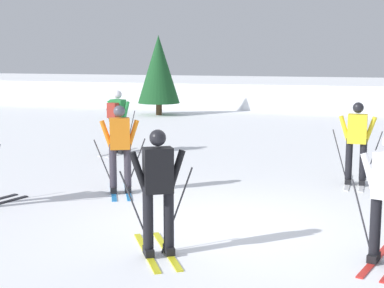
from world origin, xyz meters
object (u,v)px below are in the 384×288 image
skier_black (158,189)px  skier_orange (120,147)px  skier_green (118,119)px  skier_yellow (357,141)px  conifer_far_left (159,69)px

skier_black → skier_orange: 3.63m
skier_green → skier_yellow: (6.22, -2.05, -0.04)m
skier_orange → conifer_far_left: (-4.24, 13.81, 1.08)m
skier_green → skier_black: (3.79, -7.20, -0.04)m
conifer_far_left → skier_orange: bearing=-72.9°
skier_green → skier_yellow: 6.55m
skier_green → skier_black: 8.13m
skier_yellow → conifer_far_left: (-8.59, 11.75, 1.08)m
skier_yellow → skier_black: bearing=-115.4°
skier_black → conifer_far_left: (-6.15, 16.90, 1.08)m
skier_yellow → skier_orange: (-4.35, -2.06, -0.00)m
skier_green → skier_orange: bearing=-65.5°
conifer_far_left → skier_black: bearing=-70.0°
skier_green → skier_yellow: size_ratio=1.00×
skier_black → skier_green: bearing=117.7°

